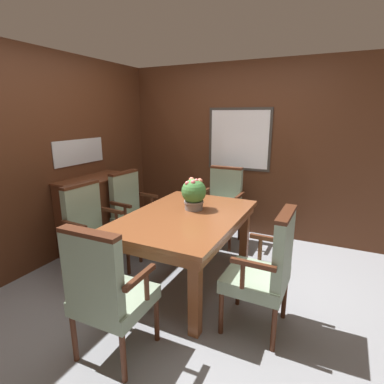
% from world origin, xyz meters
% --- Properties ---
extents(ground_plane, '(14.00, 14.00, 0.00)m').
position_xyz_m(ground_plane, '(0.00, 0.00, 0.00)').
color(ground_plane, gray).
extents(wall_back, '(7.20, 0.08, 2.45)m').
position_xyz_m(wall_back, '(0.00, 1.86, 1.23)').
color(wall_back, '#4C2816').
rests_on(wall_back, ground_plane).
extents(wall_left, '(0.08, 7.20, 2.45)m').
position_xyz_m(wall_left, '(-1.67, 0.00, 1.23)').
color(wall_left, '#4C2816').
rests_on(wall_left, ground_plane).
extents(dining_table, '(1.08, 1.59, 0.75)m').
position_xyz_m(dining_table, '(0.03, 0.18, 0.66)').
color(dining_table, brown).
rests_on(dining_table, ground_plane).
extents(chair_left_near, '(0.51, 0.56, 1.04)m').
position_xyz_m(chair_left_near, '(-0.91, -0.18, 0.56)').
color(chair_left_near, '#472314').
rests_on(chair_left_near, ground_plane).
extents(chair_left_far, '(0.52, 0.57, 1.04)m').
position_xyz_m(chair_left_far, '(-0.93, 0.56, 0.56)').
color(chair_left_far, '#472314').
rests_on(chair_left_far, ground_plane).
extents(chair_head_near, '(0.55, 0.49, 1.04)m').
position_xyz_m(chair_head_near, '(0.01, -1.00, 0.56)').
color(chair_head_near, '#472314').
rests_on(chair_head_near, ground_plane).
extents(chair_head_far, '(0.55, 0.49, 1.04)m').
position_xyz_m(chair_head_far, '(0.00, 1.35, 0.56)').
color(chair_head_far, '#472314').
rests_on(chair_head_far, ground_plane).
extents(chair_right_near, '(0.49, 0.55, 1.04)m').
position_xyz_m(chair_right_near, '(0.94, -0.20, 0.56)').
color(chair_right_near, '#472314').
rests_on(chair_right_near, ground_plane).
extents(potted_plant, '(0.26, 0.27, 0.34)m').
position_xyz_m(potted_plant, '(0.03, 0.37, 0.93)').
color(potted_plant, gray).
rests_on(potted_plant, dining_table).
extents(sideboard_cabinet, '(0.50, 1.01, 0.96)m').
position_xyz_m(sideboard_cabinet, '(-1.40, 0.44, 0.48)').
color(sideboard_cabinet, '#512816').
rests_on(sideboard_cabinet, ground_plane).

